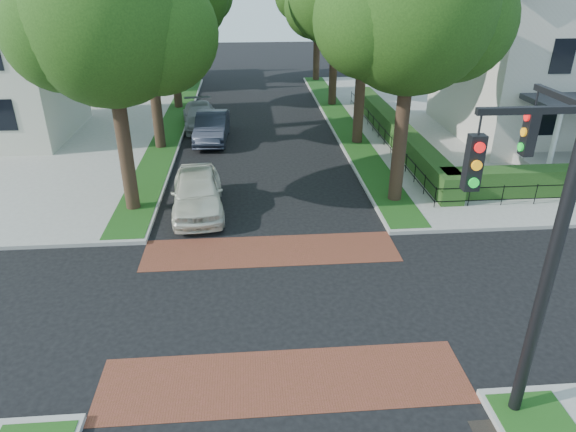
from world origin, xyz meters
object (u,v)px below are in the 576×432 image
object	(u,v)px
traffic_signal	(544,224)
parked_car_front	(197,192)
parked_car_middle	(212,127)
parked_car_rear	(200,116)

from	to	relation	value
traffic_signal	parked_car_front	size ratio (longest dim) A/B	1.59
traffic_signal	parked_car_middle	world-z (taller)	traffic_signal
parked_car_front	traffic_signal	bearing A→B (deg)	-60.05
traffic_signal	parked_car_middle	xyz separation A→B (m)	(-7.61, 20.76, -3.89)
parked_car_middle	parked_car_front	bearing A→B (deg)	-88.07
parked_car_middle	parked_car_rear	bearing A→B (deg)	109.62
traffic_signal	parked_car_middle	bearing A→B (deg)	110.13
traffic_signal	parked_car_front	distance (m)	14.10
parked_car_middle	parked_car_rear	world-z (taller)	parked_car_middle
parked_car_front	parked_car_middle	world-z (taller)	parked_car_front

